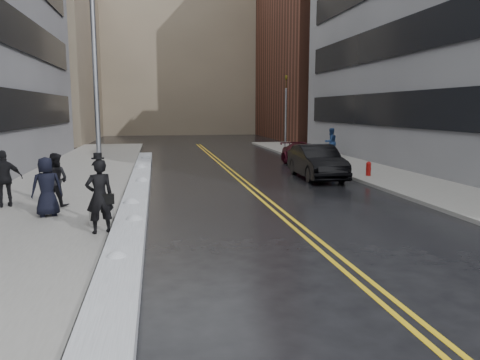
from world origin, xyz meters
name	(u,v)px	position (x,y,z in m)	size (l,w,h in m)	color
ground	(220,240)	(0.00, 0.00, 0.00)	(160.00, 160.00, 0.00)	black
sidewalk_west	(66,185)	(-5.75, 10.00, 0.07)	(5.50, 50.00, 0.15)	gray
sidewalk_east	(386,177)	(10.00, 10.00, 0.07)	(4.00, 50.00, 0.15)	gray
lane_line_left	(240,182)	(2.35, 10.00, 0.00)	(0.12, 50.00, 0.01)	gold
lane_line_right	(247,182)	(2.65, 10.00, 0.00)	(0.12, 50.00, 0.01)	gold
snow_ridge	(138,188)	(-2.45, 8.00, 0.17)	(0.90, 30.00, 0.34)	silver
building_west_far	(27,59)	(-15.50, 44.00, 9.00)	(14.00, 22.00, 18.00)	gray
building_east_far	(332,19)	(19.00, 42.00, 14.00)	(14.00, 20.00, 28.00)	#562D21
building_far	(179,58)	(2.00, 60.00, 11.00)	(36.00, 16.00, 22.00)	gray
lamppost	(99,143)	(-3.30, 2.00, 2.53)	(0.65, 0.65, 7.62)	gray
fire_hydrant	(369,168)	(9.00, 10.00, 0.55)	(0.26, 0.26, 0.73)	maroon
traffic_signal	(286,111)	(8.50, 24.00, 3.40)	(0.16, 0.20, 6.00)	gray
pedestrian_fedora	(99,196)	(-3.20, 0.82, 1.17)	(0.75, 0.49, 2.05)	black
pedestrian_b	(56,180)	(-5.14, 4.85, 1.08)	(0.91, 0.71, 1.87)	black
pedestrian_c	(47,187)	(-5.08, 3.22, 1.10)	(0.92, 0.60, 1.89)	black
pedestrian_d	(5,179)	(-6.85, 5.03, 1.14)	(1.16, 0.48, 1.97)	black
pedestrian_east	(331,142)	(10.80, 20.04, 1.16)	(0.98, 0.76, 2.01)	navy
car_black	(317,162)	(6.39, 10.48, 0.86)	(1.82, 5.21, 1.72)	black
car_maroon	(305,155)	(7.50, 15.78, 0.69)	(1.94, 4.78, 1.39)	#410A18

